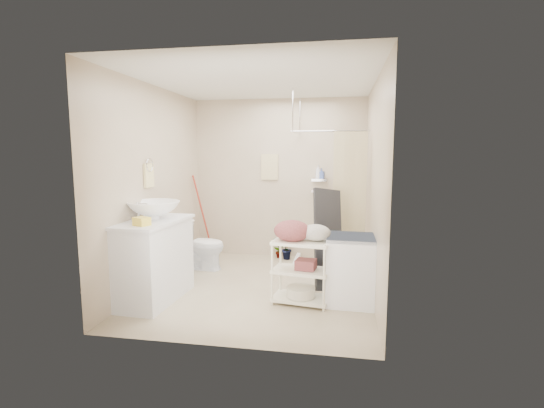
# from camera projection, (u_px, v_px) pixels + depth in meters

# --- Properties ---
(floor) EXTENTS (3.20, 3.20, 0.00)m
(floor) POSITION_uv_depth(u_px,v_px,m) (260.00, 287.00, 5.11)
(floor) COLOR #BFAF8F
(floor) RESTS_ON ground
(ceiling) EXTENTS (2.80, 3.20, 0.04)m
(ceiling) POSITION_uv_depth(u_px,v_px,m) (259.00, 81.00, 4.77)
(ceiling) COLOR silver
(ceiling) RESTS_ON ground
(wall_back) EXTENTS (2.80, 0.04, 2.60)m
(wall_back) POSITION_uv_depth(u_px,v_px,m) (279.00, 179.00, 6.50)
(wall_back) COLOR beige
(wall_back) RESTS_ON ground
(wall_front) EXTENTS (2.80, 0.04, 2.60)m
(wall_front) POSITION_uv_depth(u_px,v_px,m) (222.00, 204.00, 3.37)
(wall_front) COLOR beige
(wall_front) RESTS_ON ground
(wall_left) EXTENTS (0.04, 3.20, 2.60)m
(wall_left) POSITION_uv_depth(u_px,v_px,m) (155.00, 186.00, 5.17)
(wall_left) COLOR beige
(wall_left) RESTS_ON ground
(wall_right) EXTENTS (0.04, 3.20, 2.60)m
(wall_right) POSITION_uv_depth(u_px,v_px,m) (374.00, 189.00, 4.70)
(wall_right) COLOR beige
(wall_right) RESTS_ON ground
(vanity) EXTENTS (0.67, 1.12, 0.96)m
(vanity) POSITION_uv_depth(u_px,v_px,m) (152.00, 260.00, 4.63)
(vanity) COLOR silver
(vanity) RESTS_ON ground
(sink) EXTENTS (0.74, 0.74, 0.21)m
(sink) POSITION_uv_depth(u_px,v_px,m) (154.00, 210.00, 4.65)
(sink) COLOR white
(sink) RESTS_ON vanity
(counter_basket) EXTENTS (0.20, 0.18, 0.09)m
(counter_basket) POSITION_uv_depth(u_px,v_px,m) (142.00, 221.00, 4.22)
(counter_basket) COLOR yellow
(counter_basket) RESTS_ON vanity
(floor_basket) EXTENTS (0.32, 0.28, 0.15)m
(floor_basket) POSITION_uv_depth(u_px,v_px,m) (149.00, 306.00, 4.30)
(floor_basket) COLOR gold
(floor_basket) RESTS_ON ground
(toilet) EXTENTS (0.75, 0.47, 0.73)m
(toilet) POSITION_uv_depth(u_px,v_px,m) (201.00, 245.00, 5.90)
(toilet) COLOR white
(toilet) RESTS_ON ground
(mop) EXTENTS (0.14, 0.14, 1.35)m
(mop) POSITION_uv_depth(u_px,v_px,m) (201.00, 216.00, 6.64)
(mop) COLOR #A93122
(mop) RESTS_ON ground
(potted_plant_a) EXTENTS (0.20, 0.14, 0.36)m
(potted_plant_a) POSITION_uv_depth(u_px,v_px,m) (279.00, 247.00, 6.51)
(potted_plant_a) COLOR brown
(potted_plant_a) RESTS_ON ground
(potted_plant_b) EXTENTS (0.24, 0.22, 0.36)m
(potted_plant_b) POSITION_uv_depth(u_px,v_px,m) (288.00, 249.00, 6.41)
(potted_plant_b) COLOR brown
(potted_plant_b) RESTS_ON ground
(hanging_towel) EXTENTS (0.28, 0.03, 0.42)m
(hanging_towel) POSITION_uv_depth(u_px,v_px,m) (270.00, 167.00, 6.48)
(hanging_towel) COLOR beige
(hanging_towel) RESTS_ON wall_back
(towel_ring) EXTENTS (0.04, 0.22, 0.34)m
(towel_ring) POSITION_uv_depth(u_px,v_px,m) (149.00, 174.00, 4.95)
(towel_ring) COLOR #F9E898
(towel_ring) RESTS_ON wall_left
(tp_holder) EXTENTS (0.08, 0.12, 0.14)m
(tp_holder) POSITION_uv_depth(u_px,v_px,m) (161.00, 229.00, 5.29)
(tp_holder) COLOR white
(tp_holder) RESTS_ON wall_left
(shower) EXTENTS (1.10, 1.10, 2.10)m
(shower) POSITION_uv_depth(u_px,v_px,m) (329.00, 199.00, 5.85)
(shower) COLOR silver
(shower) RESTS_ON ground
(shampoo_bottle_a) EXTENTS (0.09, 0.09, 0.22)m
(shampoo_bottle_a) POSITION_uv_depth(u_px,v_px,m) (318.00, 172.00, 6.32)
(shampoo_bottle_a) COLOR silver
(shampoo_bottle_a) RESTS_ON shower
(shampoo_bottle_b) EXTENTS (0.09, 0.10, 0.17)m
(shampoo_bottle_b) POSITION_uv_depth(u_px,v_px,m) (321.00, 173.00, 6.31)
(shampoo_bottle_b) COLOR #4158A1
(shampoo_bottle_b) RESTS_ON shower
(washing_machine) EXTENTS (0.56, 0.57, 0.79)m
(washing_machine) POSITION_uv_depth(u_px,v_px,m) (351.00, 269.00, 4.56)
(washing_machine) COLOR white
(washing_machine) RESTS_ON ground
(laundry_rack) EXTENTS (0.69, 0.46, 0.88)m
(laundry_rack) POSITION_uv_depth(u_px,v_px,m) (301.00, 266.00, 4.53)
(laundry_rack) COLOR white
(laundry_rack) RESTS_ON ground
(ironing_board) EXTENTS (0.38, 0.29, 1.33)m
(ironing_board) POSITION_uv_depth(u_px,v_px,m) (328.00, 239.00, 4.91)
(ironing_board) COLOR black
(ironing_board) RESTS_ON ground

